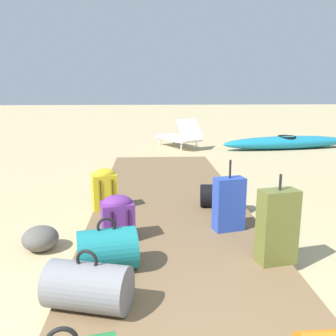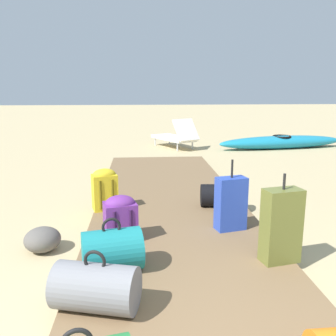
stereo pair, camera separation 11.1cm
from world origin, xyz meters
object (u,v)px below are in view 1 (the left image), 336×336
(backpack_purple, at_px, (118,216))
(backpack_yellow, at_px, (104,188))
(duffel_bag_grey, at_px, (88,286))
(kayak, at_px, (286,142))
(duffel_bag_teal, at_px, (107,250))
(duffel_bag_black, at_px, (220,196))
(lounge_chair, at_px, (180,136))
(suitcase_blue, at_px, (229,204))
(suitcase_olive, at_px, (277,227))

(backpack_purple, distance_m, backpack_yellow, 1.03)
(duffel_bag_grey, height_order, kayak, duffel_bag_grey)
(duffel_bag_teal, xyz_separation_m, duffel_bag_black, (1.31, 1.66, -0.04))
(backpack_purple, xyz_separation_m, kayak, (4.01, 5.95, -0.16))
(duffel_bag_teal, bearing_deg, backpack_yellow, 97.28)
(duffel_bag_teal, relative_size, backpack_purple, 1.18)
(duffel_bag_teal, height_order, lounge_chair, lounge_chair)
(duffel_bag_grey, distance_m, backpack_yellow, 2.23)
(backpack_purple, relative_size, backpack_yellow, 0.89)
(suitcase_blue, bearing_deg, duffel_bag_grey, -132.64)
(suitcase_blue, relative_size, suitcase_olive, 0.96)
(backpack_purple, distance_m, suitcase_olive, 1.58)
(lounge_chair, relative_size, kayak, 0.45)
(duffel_bag_grey, xyz_separation_m, suitcase_olive, (1.58, 0.63, 0.17))
(duffel_bag_grey, height_order, backpack_yellow, backpack_yellow)
(duffel_bag_black, bearing_deg, duffel_bag_grey, -121.72)
(lounge_chair, xyz_separation_m, kayak, (2.83, -0.27, -0.15))
(duffel_bag_black, distance_m, kayak, 5.66)
(lounge_chair, height_order, kayak, lounge_chair)
(duffel_bag_grey, height_order, backpack_purple, backpack_purple)
(duffel_bag_teal, bearing_deg, duffel_bag_black, 51.81)
(backpack_purple, xyz_separation_m, duffel_bag_black, (1.27, 1.01, -0.10))
(duffel_bag_teal, xyz_separation_m, suitcase_blue, (1.24, 0.86, 0.11))
(lounge_chair, bearing_deg, backpack_purple, -100.81)
(lounge_chair, bearing_deg, duffel_bag_teal, -100.13)
(duffel_bag_teal, xyz_separation_m, backpack_purple, (0.04, 0.65, 0.06))
(backpack_yellow, bearing_deg, backpack_purple, -75.93)
(backpack_purple, height_order, duffel_bag_black, backpack_purple)
(suitcase_blue, height_order, lounge_chair, suitcase_blue)
(duffel_bag_grey, xyz_separation_m, backpack_purple, (0.11, 1.22, 0.08))
(backpack_purple, distance_m, kayak, 7.18)
(backpack_purple, height_order, suitcase_olive, suitcase_olive)
(suitcase_blue, xyz_separation_m, backpack_purple, (-1.20, -0.21, -0.05))
(duffel_bag_grey, bearing_deg, suitcase_blue, 47.36)
(backpack_yellow, relative_size, duffel_bag_black, 0.99)
(suitcase_olive, height_order, duffel_bag_black, suitcase_olive)
(suitcase_olive, xyz_separation_m, duffel_bag_black, (-0.20, 1.60, -0.19))
(suitcase_blue, bearing_deg, kayak, 63.93)
(suitcase_blue, xyz_separation_m, duffel_bag_black, (0.06, 0.80, -0.15))
(suitcase_olive, bearing_deg, duffel_bag_grey, -158.11)
(backpack_purple, bearing_deg, duffel_bag_black, 38.63)
(duffel_bag_grey, relative_size, suitcase_olive, 0.80)
(suitcase_blue, relative_size, lounge_chair, 0.49)
(duffel_bag_black, bearing_deg, lounge_chair, 90.85)
(suitcase_olive, bearing_deg, lounge_chair, 92.34)
(suitcase_olive, bearing_deg, duffel_bag_teal, -177.57)
(duffel_bag_grey, distance_m, suitcase_blue, 1.95)
(duffel_bag_grey, distance_m, kayak, 8.28)
(backpack_purple, bearing_deg, suitcase_blue, 9.93)
(suitcase_blue, relative_size, backpack_purple, 1.65)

